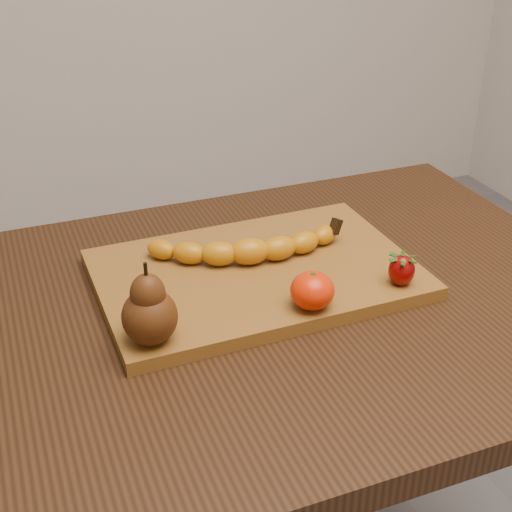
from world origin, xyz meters
name	(u,v)px	position (x,y,z in m)	size (l,w,h in m)	color
table	(263,356)	(0.00, 0.00, 0.66)	(1.00, 0.70, 0.76)	black
cutting_board	(256,274)	(0.01, 0.05, 0.77)	(0.45, 0.30, 0.02)	brown
banana	(249,252)	(0.01, 0.07, 0.80)	(0.25, 0.06, 0.04)	#C07709
pear	(149,303)	(-0.17, -0.06, 0.83)	(0.07, 0.07, 0.11)	#4A240B
mandarin	(312,291)	(0.04, -0.07, 0.80)	(0.06, 0.06, 0.05)	red
strawberry	(402,269)	(0.18, -0.06, 0.80)	(0.04, 0.04, 0.05)	#7F0403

